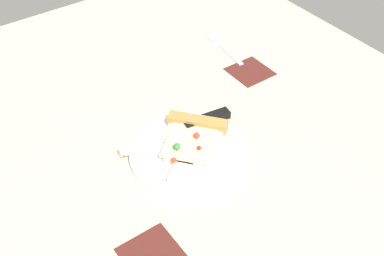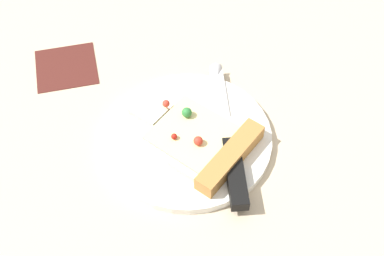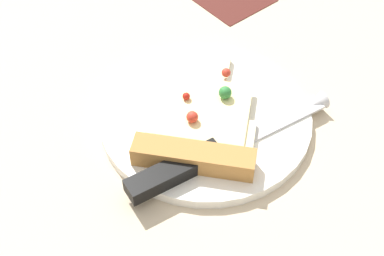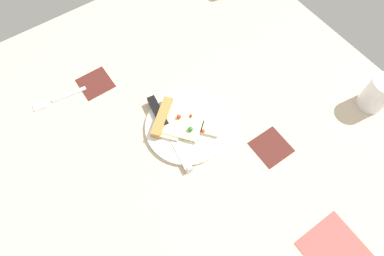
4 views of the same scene
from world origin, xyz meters
TOP-DOWN VIEW (x-y plane):
  - ground_plane at (0.03, -0.05)cm, footprint 126.61×126.61cm
  - plate at (4.61, -4.39)cm, footprint 22.66×22.66cm
  - pizza_slice at (6.58, -2.73)cm, footprint 18.36×17.13cm
  - knife at (7.75, 0.31)cm, footprint 24.05×5.55cm

SIDE VIEW (x-z plane):
  - ground_plane at x=0.03cm, z-range -3.00..0.00cm
  - plate at x=4.61cm, z-range 0.00..1.16cm
  - knife at x=7.75cm, z-range 0.54..2.99cm
  - pizza_slice at x=6.58cm, z-range 0.62..3.30cm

